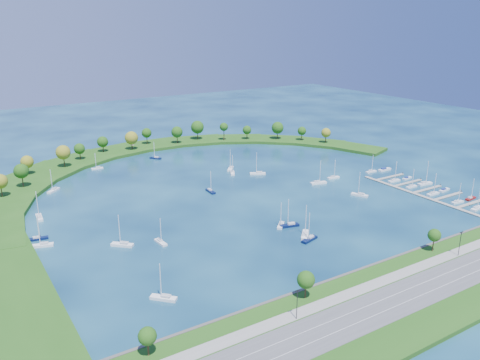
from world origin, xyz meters
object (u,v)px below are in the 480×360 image
moored_boat_6 (97,168)px  docked_boat_7 (425,183)px  moored_boat_19 (39,217)px  docked_boat_5 (444,190)px  moored_boat_10 (305,234)px  moored_boat_18 (53,190)px  docked_boat_9 (407,178)px  docked_boat_0 (477,208)px  moored_boat_15 (210,191)px  docked_boat_4 (433,193)px  moored_boat_3 (164,297)px  docked_boat_2 (457,201)px  moored_boat_14 (156,158)px  moored_boat_1 (38,238)px  moored_boat_13 (122,244)px  moored_boat_9 (333,177)px  dock_system (432,194)px  harbor_tower (132,142)px  moored_boat_8 (258,173)px  docked_boat_3 (471,198)px  docked_boat_11 (384,169)px  moored_boat_17 (360,194)px  docked_boat_6 (411,186)px  docked_boat_10 (371,171)px  moored_boat_2 (281,224)px  moored_boat_5 (318,182)px  moored_boat_0 (289,225)px  moored_boat_11 (231,168)px  docked_boat_8 (394,180)px  moored_boat_16 (233,172)px  moored_boat_4 (310,238)px  moored_boat_12 (42,244)px  moored_boat_7 (161,241)px

moored_boat_6 → docked_boat_7: bearing=144.8°
moored_boat_19 → docked_boat_5: (195.98, -76.52, -0.34)m
moored_boat_10 → moored_boat_18: bearing=77.8°
docked_boat_9 → docked_boat_0: bearing=-111.3°
moored_boat_15 → moored_boat_18: moored_boat_18 is taller
moored_boat_15 → docked_boat_4: (99.06, -67.13, -0.01)m
moored_boat_3 → docked_boat_2: bearing=-132.5°
moored_boat_6 → moored_boat_14: (40.55, 3.05, 0.03)m
moored_boat_1 → moored_boat_13: size_ratio=0.84×
moored_boat_9 → dock_system: bearing=-57.0°
harbor_tower → docked_boat_4: 208.13m
moored_boat_8 → docked_boat_3: 118.01m
docked_boat_11 → dock_system: bearing=-108.6°
moored_boat_17 → docked_boat_6: size_ratio=1.22×
docked_boat_3 → docked_boat_10: (-8.10, 61.85, -0.01)m
moored_boat_2 → moored_boat_18: size_ratio=0.91×
moored_boat_3 → docked_boat_9: (174.99, 45.24, -0.38)m
moored_boat_5 → docked_boat_0: bearing=-47.2°
harbor_tower → docked_boat_11: (112.76, -137.31, -3.68)m
dock_system → docked_boat_9: 27.71m
moored_boat_14 → docked_boat_2: bearing=172.3°
moored_boat_0 → moored_boat_8: bearing=-99.1°
docked_boat_9 → moored_boat_5: bearing=147.7°
moored_boat_11 → moored_boat_19: (-117.68, -20.49, 0.00)m
docked_boat_10 → dock_system: bearing=-92.0°
docked_boat_10 → moored_boat_2: bearing=-157.6°
moored_boat_6 → docked_boat_11: 179.83m
moored_boat_2 → moored_boat_5: size_ratio=0.84×
moored_boat_11 → docked_boat_6: (67.85, -83.50, -0.08)m
moored_boat_15 → docked_boat_3: 137.03m
moored_boat_9 → docked_boat_9: (36.06, -23.97, -0.32)m
docked_boat_8 → docked_boat_11: (12.34, 18.39, -0.19)m
moored_boat_16 → docked_boat_10: size_ratio=1.08×
harbor_tower → moored_boat_2: 173.09m
moored_boat_10 → moored_boat_14: size_ratio=1.21×
moored_boat_5 → docked_boat_10: size_ratio=1.27×
moored_boat_14 → moored_boat_6: bearing=55.4°
moored_boat_4 → docked_boat_10: (95.68, 56.00, -0.05)m
harbor_tower → docked_boat_3: docked_boat_3 is taller
docked_boat_9 → moored_boat_3: bearing=-175.3°
moored_boat_2 → docked_boat_9: bearing=144.9°
moored_boat_12 → docked_boat_6: size_ratio=1.21×
moored_boat_7 → moored_boat_18: size_ratio=0.90×
moored_boat_8 → moored_boat_18: (-112.04, 33.75, -0.04)m
moored_boat_1 → moored_boat_19: size_ratio=0.87×
moored_boat_8 → docked_boat_2: bearing=152.4°
moored_boat_5 → moored_boat_6: 137.73m
moored_boat_9 → docked_boat_7: size_ratio=0.83×
moored_boat_11 → docked_boat_11: size_ratio=1.37×
moored_boat_4 → docked_boat_0: (93.26, -16.16, -0.01)m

